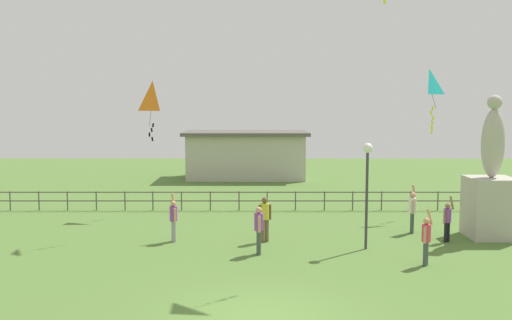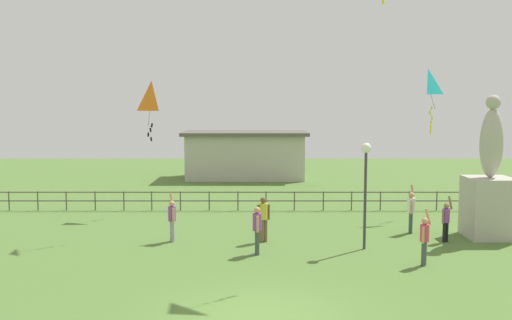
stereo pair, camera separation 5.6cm
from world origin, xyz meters
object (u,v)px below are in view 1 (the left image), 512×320
at_px(lamppost, 366,171).
at_px(kite_7, 427,86).
at_px(kite_6, 151,98).
at_px(person_1, 172,218).
at_px(person_2, 257,227).
at_px(person_4, 411,209).
at_px(person_5, 446,219).
at_px(statue_monument, 489,193).
at_px(person_0, 425,237).
at_px(person_3, 263,216).

relative_size(lamppost, kite_7, 1.27).
xyz_separation_m(kite_6, kite_7, (13.16, -0.17, 0.58)).
distance_m(lamppost, person_1, 7.50).
relative_size(person_2, person_4, 0.86).
bearing_deg(person_5, statue_monument, 21.48).
bearing_deg(person_4, person_0, -100.26).
bearing_deg(kite_6, person_3, -48.15).
height_order(statue_monument, kite_7, kite_7).
height_order(person_3, kite_6, kite_6).
bearing_deg(person_2, lamppost, 10.47).
height_order(person_0, person_4, person_4).
bearing_deg(person_3, kite_6, 131.85).
bearing_deg(statue_monument, kite_6, 160.16).
bearing_deg(person_5, kite_6, 154.34).
bearing_deg(person_1, lamppost, -8.74).
height_order(statue_monument, lamppost, statue_monument).
relative_size(statue_monument, person_5, 3.18).
xyz_separation_m(lamppost, person_1, (-7.16, 1.10, -1.93)).
xyz_separation_m(person_5, kite_7, (0.90, 5.72, 5.25)).
bearing_deg(person_5, person_2, -166.23).
distance_m(person_4, kite_6, 13.00).
bearing_deg(person_0, person_1, 159.99).
relative_size(statue_monument, lamppost, 1.45).
distance_m(statue_monument, person_5, 2.27).
height_order(lamppost, person_5, lamppost).
height_order(lamppost, kite_7, kite_7).
relative_size(person_0, person_3, 1.07).
distance_m(person_1, person_3, 3.49).
relative_size(statue_monument, kite_7, 1.84).
height_order(person_1, person_2, person_1).
bearing_deg(person_2, person_1, 150.74).
relative_size(person_4, kite_7, 0.65).
distance_m(person_0, person_4, 4.66).
bearing_deg(lamppost, person_2, -169.53).
height_order(person_0, kite_6, kite_6).
bearing_deg(person_1, person_4, 8.38).
relative_size(statue_monument, person_4, 2.83).
bearing_deg(person_3, statue_monument, 4.91).
xyz_separation_m(person_0, person_1, (-8.72, 3.17, -0.00)).
bearing_deg(person_4, kite_7, 66.74).
bearing_deg(person_5, kite_7, 81.05).
bearing_deg(person_0, person_3, 149.17).
xyz_separation_m(person_4, kite_6, (-11.33, 4.43, 4.56)).
bearing_deg(person_2, person_5, 13.77).
xyz_separation_m(person_0, person_5, (1.76, 3.12, -0.05)).
relative_size(person_0, person_4, 0.94).
bearing_deg(person_2, kite_6, 123.34).
bearing_deg(statue_monument, person_4, 166.41).
relative_size(person_1, kite_7, 0.61).
distance_m(statue_monument, lamppost, 5.67).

